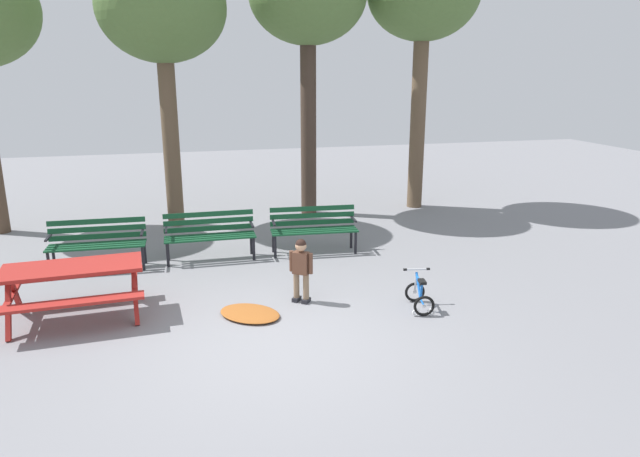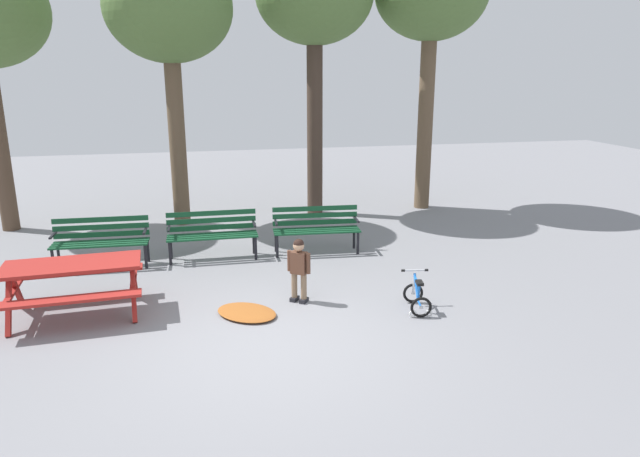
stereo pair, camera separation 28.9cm
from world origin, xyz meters
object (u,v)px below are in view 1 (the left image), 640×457
(park_bench_far_left, at_px, (97,240))
(child_standing, at_px, (301,266))
(park_bench_right, at_px, (314,226))
(picnic_table, at_px, (73,278))
(kids_bicycle, at_px, (420,296))
(park_bench_left, at_px, (210,232))

(park_bench_far_left, xyz_separation_m, child_standing, (3.05, -2.31, 0.05))
(park_bench_right, distance_m, child_standing, 2.42)
(picnic_table, bearing_deg, park_bench_far_left, 88.11)
(picnic_table, height_order, child_standing, child_standing)
(kids_bicycle, bearing_deg, park_bench_right, 105.67)
(park_bench_right, bearing_deg, park_bench_far_left, 179.94)
(park_bench_left, height_order, child_standing, child_standing)
(park_bench_far_left, height_order, kids_bicycle, park_bench_far_left)
(picnic_table, bearing_deg, park_bench_right, 28.51)
(park_bench_far_left, height_order, park_bench_left, same)
(park_bench_right, height_order, kids_bicycle, park_bench_right)
(park_bench_left, bearing_deg, picnic_table, -132.38)
(park_bench_left, height_order, park_bench_right, same)
(picnic_table, relative_size, child_standing, 1.94)
(park_bench_left, relative_size, kids_bicycle, 2.67)
(picnic_table, height_order, park_bench_right, park_bench_right)
(picnic_table, xyz_separation_m, child_standing, (3.12, -0.20, -0.03))
(picnic_table, distance_m, park_bench_far_left, 2.11)
(park_bench_far_left, relative_size, park_bench_right, 0.99)
(picnic_table, bearing_deg, child_standing, -3.65)
(park_bench_far_left, xyz_separation_m, park_bench_right, (3.80, -0.00, 0.00))
(park_bench_left, distance_m, child_standing, 2.62)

